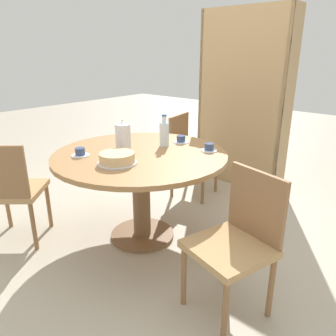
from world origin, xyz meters
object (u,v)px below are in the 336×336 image
Objects in this scene: chair_c at (190,152)px; cup_a at (181,140)px; bookshelf at (242,103)px; water_bottle at (164,134)px; cake_main at (117,158)px; chair_b at (237,240)px; cup_b at (209,148)px; cup_c at (80,153)px; coffee_pot at (123,137)px; chair_a at (11,189)px.

cup_a is at bearing -161.60° from chair_c.
water_bottle is (0.05, -1.37, -0.09)m from bookshelf.
water_bottle is 0.20m from cup_a.
chair_c is 1.34m from cake_main.
bookshelf is (-1.02, 1.85, 0.47)m from chair_b.
cup_b is (-0.62, 0.61, 0.30)m from chair_b.
cake_main is (0.10, -1.93, -0.16)m from bookshelf.
bookshelf is at bearing 92.88° from cake_main.
chair_c is 0.45× the size of bookshelf.
cup_a is 0.86m from cup_c.
chair_c is 3.08× the size of cake_main.
coffee_pot is 0.91× the size of cake_main.
cup_a is 1.00× the size of cup_c.
coffee_pot is at bearing -110.09° from cup_a.
chair_b is 6.34× the size of cup_b.
chair_a reaches higher than cup_b.
cup_c is (-0.66, -0.74, 0.00)m from cup_b.
cup_b is (0.41, -1.25, -0.17)m from bookshelf.
chair_c is 0.91m from cup_b.
coffee_pot is at bearing -138.53° from cup_b.
bookshelf reaches higher than cup_b.
coffee_pot is (-0.10, -1.69, -0.08)m from bookshelf.
cup_b is at bearing 150.83° from chair_b.
bookshelf is 14.19× the size of cup_a.
chair_c reaches higher than cup_a.
bookshelf reaches higher than cake_main.
bookshelf is 1.70m from coffee_pot.
chair_b is 0.91m from cup_b.
chair_a reaches higher than cup_c.
water_bottle reaches higher than cup_a.
cake_main is 2.06× the size of cup_a.
chair_b is at bearing 6.10° from cup_c.
cup_c is (-0.25, -1.99, -0.17)m from bookshelf.
cup_c is at bearing 167.44° from chair_c.
water_bottle is (0.15, 0.32, -0.01)m from coffee_pot.
cup_c is at bearing -170.17° from cake_main.
cake_main reaches higher than cup_b.
chair_a is at bearing -138.71° from cup_c.
bookshelf is (0.22, 0.66, 0.47)m from chair_c.
chair_a is at bearing 153.85° from chair_c.
chair_c is at bearing 110.48° from water_bottle.
cup_b is at bearing 48.23° from cup_c.
chair_b is 1.20m from coffee_pot.
chair_c reaches higher than cake_main.
cake_main reaches higher than cup_a.
chair_a is 3.25× the size of water_bottle.
chair_a reaches higher than cup_a.
chair_a is 0.64m from cup_c.
cup_a is (-0.01, 0.73, -0.01)m from cake_main.
cake_main is at bearing -114.58° from cup_b.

